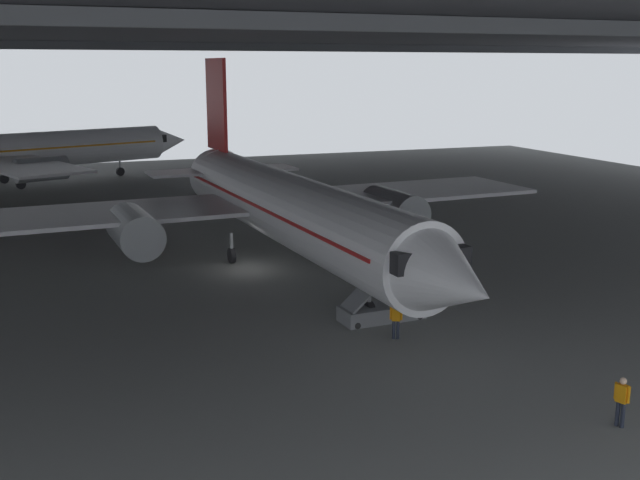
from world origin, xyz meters
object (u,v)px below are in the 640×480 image
object	(u,v)px
boarding_stairs	(383,304)
crew_worker_near_nose	(622,399)
crew_worker_by_stairs	(396,318)
airplane_distant	(30,151)
airplane_main	(285,207)

from	to	relation	value
boarding_stairs	crew_worker_near_nose	xyz separation A→B (m)	(2.50, -12.55, 0.23)
boarding_stairs	crew_worker_by_stairs	size ratio (longest dim) A/B	2.92
crew_worker_by_stairs	boarding_stairs	bearing A→B (deg)	76.51
crew_worker_near_nose	airplane_distant	xyz separation A→B (m)	(-17.03, 62.84, 2.38)
boarding_stairs	crew_worker_by_stairs	distance (m)	2.61
crew_worker_by_stairs	airplane_distant	bearing A→B (deg)	104.77
airplane_main	airplane_distant	world-z (taller)	airplane_main
airplane_main	airplane_distant	xyz separation A→B (m)	(-13.34, 39.65, -0.21)
crew_worker_near_nose	crew_worker_by_stairs	bearing A→B (deg)	107.25
crew_worker_by_stairs	airplane_distant	size ratio (longest dim) A/B	0.05
crew_worker_by_stairs	airplane_distant	xyz separation A→B (m)	(-13.92, 52.83, 2.42)
airplane_main	crew_worker_near_nose	distance (m)	23.62
airplane_main	crew_worker_near_nose	size ratio (longest dim) A/B	22.78
airplane_main	boarding_stairs	world-z (taller)	airplane_main
boarding_stairs	crew_worker_near_nose	world-z (taller)	boarding_stairs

